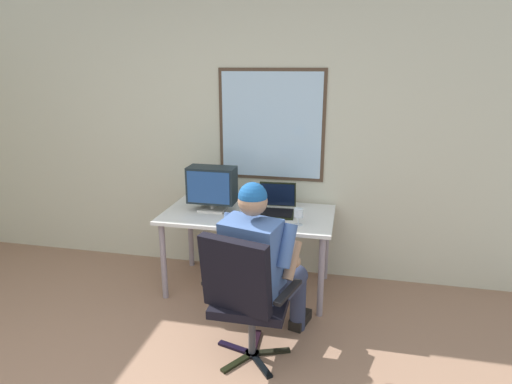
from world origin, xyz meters
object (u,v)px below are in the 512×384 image
at_px(office_chair, 244,292).
at_px(person_seated, 261,262).
at_px(cd_case, 242,219).
at_px(crt_monitor, 212,186).
at_px(laptop, 277,205).
at_px(desk, 248,221).
at_px(desk_speaker, 253,197).
at_px(wine_glass, 298,214).

xyz_separation_m(office_chair, person_seated, (0.06, 0.24, 0.10)).
bearing_deg(cd_case, office_chair, -75.08).
relative_size(crt_monitor, cd_case, 2.77).
height_order(crt_monitor, laptop, crt_monitor).
xyz_separation_m(desk, desk_speaker, (-0.00, 0.18, 0.17)).
bearing_deg(wine_glass, desk, 156.64).
height_order(crt_monitor, wine_glass, crt_monitor).
bearing_deg(desk_speaker, person_seated, -73.85).
bearing_deg(cd_case, crt_monitor, 149.60).
distance_m(person_seated, wine_glass, 0.63).
bearing_deg(person_seated, desk_speaker, 106.15).
bearing_deg(desk, wine_glass, -23.36).
relative_size(crt_monitor, laptop, 1.18).
bearing_deg(wine_glass, desk_speaker, 140.70).
bearing_deg(office_chair, wine_glass, 73.75).
bearing_deg(desk, laptop, 20.29).
relative_size(person_seated, laptop, 3.53).
distance_m(crt_monitor, wine_glass, 0.82).
distance_m(office_chair, person_seated, 0.27).
xyz_separation_m(office_chair, crt_monitor, (-0.54, 1.03, 0.40)).
distance_m(desk, desk_speaker, 0.25).
relative_size(person_seated, wine_glass, 9.18).
distance_m(person_seated, cd_case, 0.67).
relative_size(desk, cd_case, 9.76).
bearing_deg(laptop, person_seated, -87.25).
xyz_separation_m(crt_monitor, wine_glass, (0.78, -0.20, -0.13)).
relative_size(desk, laptop, 4.15).
xyz_separation_m(desk, person_seated, (0.28, -0.78, 0.01)).
bearing_deg(cd_case, laptop, 47.41).
bearing_deg(wine_glass, laptop, 128.09).
height_order(laptop, cd_case, laptop).
xyz_separation_m(desk, office_chair, (0.22, -1.02, -0.10)).
bearing_deg(desk_speaker, laptop, -21.16).
distance_m(desk, office_chair, 1.05).
relative_size(crt_monitor, wine_glass, 3.07).
height_order(desk_speaker, cd_case, desk_speaker).
bearing_deg(person_seated, office_chair, -103.88).
bearing_deg(laptop, desk, -159.71).
relative_size(office_chair, crt_monitor, 2.30).
relative_size(laptop, desk_speaker, 1.87).
distance_m(laptop, cd_case, 0.36).
bearing_deg(wine_glass, person_seated, -107.22).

